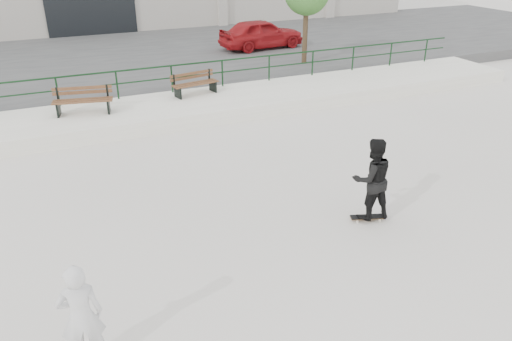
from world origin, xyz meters
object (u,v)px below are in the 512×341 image
standing_skater (372,179)px  seated_skater (81,316)px  bench_right (195,84)px  bench_left (83,101)px  red_car (261,34)px  skateboard (368,217)px

standing_skater → seated_skater: 6.55m
bench_right → standing_skater: size_ratio=0.96×
bench_right → standing_skater: bearing=-94.3°
bench_left → standing_skater: (5.04, -8.82, 0.11)m
bench_right → red_car: 8.50m
bench_right → skateboard: bench_right is taller
seated_skater → standing_skater: bearing=-160.6°
red_car → standing_skater: standing_skater is taller
skateboard → seated_skater: bearing=-145.8°
red_car → seated_skater: red_car is taller
standing_skater → seated_skater: bearing=23.3°
bench_left → skateboard: size_ratio=2.45×
skateboard → standing_skater: 0.97m
bench_right → red_car: size_ratio=0.42×
seated_skater → red_car: bearing=-117.6°
bench_right → standing_skater: (1.04, -9.36, 0.14)m
red_car → seated_skater: bearing=143.1°
bench_right → standing_skater: standing_skater is taller
bench_right → skateboard: (1.04, -9.36, -0.83)m
bench_left → seated_skater: 10.57m
bench_right → bench_left: bearing=177.0°
red_car → skateboard: red_car is taller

